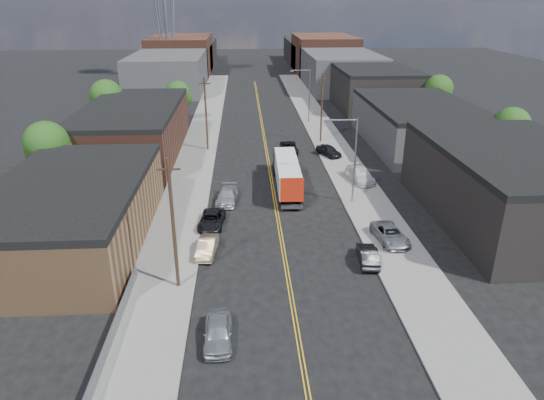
{
  "coord_description": "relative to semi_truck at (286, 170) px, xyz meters",
  "views": [
    {
      "loc": [
        -3.14,
        -20.91,
        19.76
      ],
      "look_at": [
        -0.66,
        20.29,
        2.5
      ],
      "focal_mm": 32.0,
      "sensor_mm": 36.0,
      "label": 1
    }
  ],
  "objects": [
    {
      "name": "industrial_right_a",
      "position": [
        20.49,
        -9.88,
        1.53
      ],
      "size": [
        14.0,
        22.0,
        7.1
      ],
      "color": "black",
      "rests_on": "ground"
    },
    {
      "name": "car_left_a",
      "position": [
        -6.5,
        -26.24,
        -1.29
      ],
      "size": [
        1.78,
        4.31,
        1.46
      ],
      "primitive_type": "imported",
      "rotation": [
        0.0,
        0.0,
        0.01
      ],
      "color": "#B2B5B8",
      "rests_on": "ground"
    },
    {
      "name": "car_ahead_truck",
      "position": [
        1.57,
        13.32,
        -1.35
      ],
      "size": [
        2.29,
        4.87,
        1.34
      ],
      "primitive_type": "imported",
      "rotation": [
        0.0,
        0.0,
        0.01
      ],
      "color": "black",
      "rests_on": "ground"
    },
    {
      "name": "tree_right_near",
      "position": [
        28.56,
        6.12,
        2.85
      ],
      "size": [
        4.6,
        4.48,
        7.44
      ],
      "color": "black",
      "rests_on": "ground"
    },
    {
      "name": "utility_pole_left_near",
      "position": [
        -9.7,
        -19.88,
        3.12
      ],
      "size": [
        1.6,
        0.26,
        10.0
      ],
      "color": "black",
      "rests_on": "ground"
    },
    {
      "name": "tree_left_near",
      "position": [
        -25.44,
        0.12,
        3.16
      ],
      "size": [
        4.85,
        4.76,
        7.91
      ],
      "color": "black",
      "rests_on": "ground"
    },
    {
      "name": "skyline_right_a",
      "position": [
        18.5,
        65.12,
        1.98
      ],
      "size": [
        16.0,
        30.0,
        8.0
      ],
      "primitive_type": "cube",
      "color": "#38383A",
      "rests_on": "ground"
    },
    {
      "name": "tree_left_far",
      "position": [
        -15.44,
        32.12,
        2.55
      ],
      "size": [
        4.35,
        4.2,
        6.97
      ],
      "color": "black",
      "rests_on": "ground"
    },
    {
      "name": "streetlight_near",
      "position": [
        6.1,
        -4.88,
        3.31
      ],
      "size": [
        3.39,
        0.25,
        9.0
      ],
      "color": "gray",
      "rests_on": "ground"
    },
    {
      "name": "centerline",
      "position": [
        -1.5,
        15.12,
        -2.01
      ],
      "size": [
        0.32,
        120.0,
        0.01
      ],
      "primitive_type": "cube",
      "color": "gold",
      "rests_on": "ground"
    },
    {
      "name": "skyline_left_c",
      "position": [
        -21.5,
        110.12,
        1.48
      ],
      "size": [
        16.0,
        40.0,
        7.0
      ],
      "primitive_type": "cube",
      "color": "black",
      "rests_on": "ground"
    },
    {
      "name": "car_right_lot_b",
      "position": [
        8.64,
        1.17,
        -1.13
      ],
      "size": [
        3.07,
        5.44,
        1.49
      ],
      "primitive_type": "imported",
      "rotation": [
        0.0,
        0.0,
        0.2
      ],
      "color": "white",
      "rests_on": "sidewalk_right"
    },
    {
      "name": "skyline_left_b",
      "position": [
        -21.5,
        90.12,
        2.98
      ],
      "size": [
        16.0,
        26.0,
        10.0
      ],
      "primitive_type": "cube",
      "color": "#512B20",
      "rests_on": "ground"
    },
    {
      "name": "streetlight_far",
      "position": [
        6.1,
        30.12,
        3.31
      ],
      "size": [
        3.39,
        0.25,
        9.0
      ],
      "color": "gray",
      "rests_on": "ground"
    },
    {
      "name": "skyline_left_a",
      "position": [
        -21.5,
        65.12,
        1.98
      ],
      "size": [
        16.0,
        30.0,
        8.0
      ],
      "primitive_type": "cube",
      "color": "#38383A",
      "rests_on": "ground"
    },
    {
      "name": "car_right_lot_a",
      "position": [
        7.85,
        -13.88,
        -1.2
      ],
      "size": [
        2.73,
        5.05,
        1.35
      ],
      "primitive_type": "imported",
      "rotation": [
        0.0,
        0.0,
        0.11
      ],
      "color": "#9FA2A4",
      "rests_on": "sidewalk_right"
    },
    {
      "name": "chainlink_fence",
      "position": [
        -13.0,
        -26.38,
        -1.36
      ],
      "size": [
        0.05,
        16.0,
        1.22
      ],
      "color": "slate",
      "rests_on": "ground"
    },
    {
      "name": "car_right_oncoming",
      "position": [
        5.1,
        -17.17,
        -1.35
      ],
      "size": [
        1.79,
        4.19,
        1.34
      ],
      "primitive_type": "imported",
      "rotation": [
        0.0,
        0.0,
        3.05
      ],
      "color": "black",
      "rests_on": "ground"
    },
    {
      "name": "skyline_right_b",
      "position": [
        18.5,
        90.12,
        2.98
      ],
      "size": [
        16.0,
        26.0,
        10.0
      ],
      "primitive_type": "cube",
      "color": "#512B20",
      "rests_on": "ground"
    },
    {
      "name": "sidewalk_left",
      "position": [
        -11.0,
        15.12,
        -1.94
      ],
      "size": [
        5.0,
        140.0,
        0.15
      ],
      "primitive_type": "cube",
      "color": "slate",
      "rests_on": "ground"
    },
    {
      "name": "car_left_c",
      "position": [
        -7.8,
        -9.65,
        -1.37
      ],
      "size": [
        2.6,
        4.87,
        1.3
      ],
      "primitive_type": "imported",
      "rotation": [
        0.0,
        0.0,
        -0.1
      ],
      "color": "black",
      "rests_on": "ground"
    },
    {
      "name": "car_right_lot_c",
      "position": [
        6.7,
        11.06,
        -1.15
      ],
      "size": [
        3.38,
        4.55,
        1.44
      ],
      "primitive_type": "imported",
      "rotation": [
        0.0,
        0.0,
        0.45
      ],
      "color": "black",
      "rests_on": "sidewalk_right"
    },
    {
      "name": "ground",
      "position": [
        -1.5,
        30.12,
        -2.02
      ],
      "size": [
        260.0,
        260.0,
        0.0
      ],
      "primitive_type": "plane",
      "color": "black",
      "rests_on": "ground"
    },
    {
      "name": "semi_truck",
      "position": [
        0.0,
        0.0,
        0.0
      ],
      "size": [
        2.52,
        13.62,
        3.55
      ],
      "rotation": [
        0.0,
        0.0,
        -0.02
      ],
      "color": "silver",
      "rests_on": "ground"
    },
    {
      "name": "utility_pole_left_far",
      "position": [
        -9.7,
        15.12,
        3.12
      ],
      "size": [
        1.6,
        0.26,
        10.0
      ],
      "color": "black",
      "rests_on": "ground"
    },
    {
      "name": "tree_right_far",
      "position": [
        28.56,
        30.12,
        3.16
      ],
      "size": [
        4.85,
        4.76,
        7.91
      ],
      "color": "black",
      "rests_on": "ground"
    },
    {
      "name": "car_left_d",
      "position": [
        -6.5,
        -3.88,
        -1.32
      ],
      "size": [
        2.43,
        5.02,
        1.41
      ],
      "primitive_type": "imported",
      "rotation": [
        0.0,
        0.0,
        -0.1
      ],
      "color": "#BABEC0",
      "rests_on": "ground"
    },
    {
      "name": "warehouse_tan",
      "position": [
        -19.5,
        -11.88,
        0.78
      ],
      "size": [
        12.0,
        22.0,
        5.6
      ],
      "color": "brown",
      "rests_on": "ground"
    },
    {
      "name": "sidewalk_right",
      "position": [
        8.0,
        15.12,
        -1.94
      ],
      "size": [
        5.0,
        140.0,
        0.15
      ],
      "primitive_type": "cube",
      "color": "slate",
      "rests_on": "ground"
    },
    {
      "name": "car_left_b",
      "position": [
        -7.9,
        -14.97,
        -1.35
      ],
      "size": [
        1.86,
        4.2,
        1.34
      ],
      "primitive_type": "imported",
      "rotation": [
        0.0,
        0.0,
        -0.11
      ],
      "color": "#8B795B",
      "rests_on": "ground"
    },
    {
      "name": "industrial_right_b",
      "position": [
        20.5,
        16.12,
        1.03
      ],
      "size": [
        14.0,
        24.0,
        6.1
      ],
      "color": "#38383A",
      "rests_on": "ground"
    },
    {
      "name": "tree_left_mid",
      "position": [
        -25.44,
        25.12,
        3.46
      ],
      "size": [
        5.1,
        5.04,
        8.37
      ],
      "color": "black",
      "rests_on": "ground"
    },
    {
      "name": "warehouse_brown",
      "position": [
        -19.5,
        14.12,
        1.28
      ],
      "size": [
        12.0,
        26.0,
        6.6
      ],
      "color": "#512B20",
      "rests_on": "ground"
    },
    {
      "name": "utility_pole_right",
      "position": [
        6.7,
        18.12,
        3.12
      ],
      "size": [
        1.6,
        0.26,
        10.0
      ],
      "color": "black",
      "rests_on": "ground"
    },
    {
      "name": "industrial_right_c",
      "position": [
        20.5,
        42.12,
        1.78
      ],
      "size": [
        14.0,
        22.0,
        7.6
      ],
      "color": "black",
      "rests_on": "ground"
    },
    {
      "name": "skyline_right_c",
      "position": [
        18.5,
        110.12,
        1.48
      ],
      "size": [
        16.0,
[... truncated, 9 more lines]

